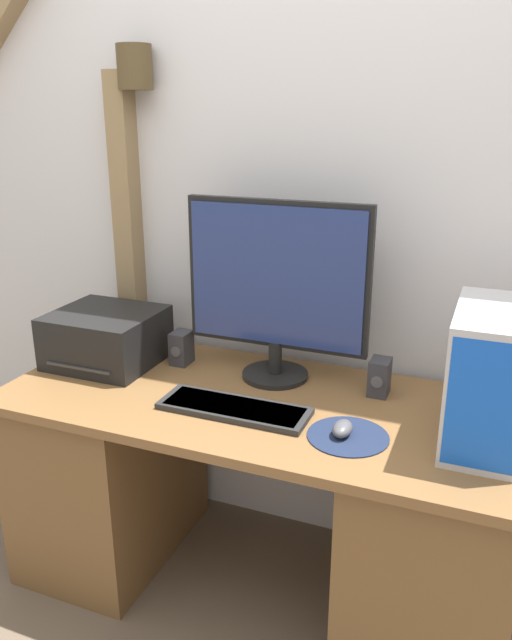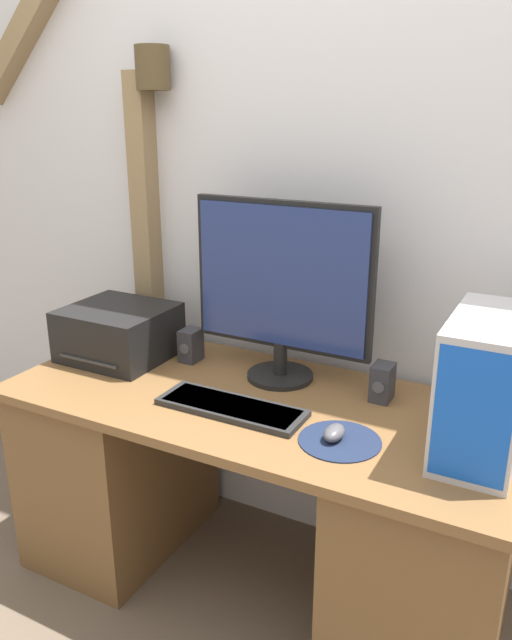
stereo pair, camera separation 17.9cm
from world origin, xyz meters
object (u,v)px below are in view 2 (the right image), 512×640
object	(u,v)px
mouse	(334,433)
printer	(119,332)
computer_tower	(485,387)
monitor	(282,284)
speaker_left	(191,345)
keyboard	(231,407)
speaker_right	(382,382)

from	to	relation	value
mouse	printer	distance (m)	0.93
mouse	computer_tower	xyz separation A→B (m)	(0.35, 0.12, 0.16)
monitor	speaker_left	distance (m)	0.44
computer_tower	printer	size ratio (longest dim) A/B	1.10
monitor	keyboard	bearing A→B (deg)	-95.75
mouse	speaker_left	distance (m)	0.72
speaker_left	speaker_right	world-z (taller)	same
monitor	speaker_right	size ratio (longest dim) A/B	5.20
keyboard	mouse	distance (m)	0.34
monitor	mouse	distance (m)	0.53
keyboard	computer_tower	xyz separation A→B (m)	(0.69, 0.10, 0.17)
keyboard	printer	bearing A→B (deg)	162.30
keyboard	mouse	bearing A→B (deg)	-4.33
computer_tower	speaker_left	world-z (taller)	computer_tower
mouse	computer_tower	distance (m)	0.41
computer_tower	speaker_left	bearing A→B (deg)	170.50
monitor	printer	xyz separation A→B (m)	(-0.60, -0.10, -0.23)
speaker_left	computer_tower	bearing A→B (deg)	-9.50
keyboard	speaker_right	size ratio (longest dim) A/B	3.88
monitor	computer_tower	bearing A→B (deg)	-15.56
mouse	printer	bearing A→B (deg)	167.11
printer	speaker_left	world-z (taller)	printer
monitor	speaker_right	bearing A→B (deg)	-0.93
computer_tower	speaker_right	size ratio (longest dim) A/B	3.33
mouse	speaker_left	world-z (taller)	speaker_left
printer	speaker_right	size ratio (longest dim) A/B	3.04
keyboard	computer_tower	world-z (taller)	computer_tower
speaker_left	printer	bearing A→B (deg)	-160.97
mouse	speaker_right	bearing A→B (deg)	82.56
mouse	monitor	bearing A→B (deg)	134.87
speaker_right	speaker_left	bearing A→B (deg)	-179.21
monitor	speaker_left	size ratio (longest dim) A/B	5.20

